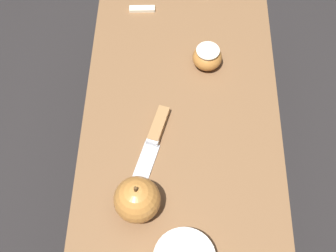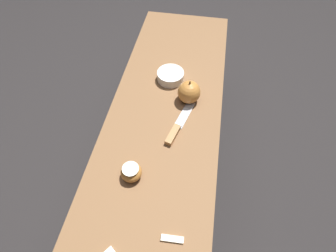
{
  "view_description": "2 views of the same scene",
  "coord_description": "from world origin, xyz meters",
  "px_view_note": "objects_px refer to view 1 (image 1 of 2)",
  "views": [
    {
      "loc": [
        0.4,
        -0.01,
        1.28
      ],
      "look_at": [
        -0.08,
        -0.03,
        0.47
      ],
      "focal_mm": 50.0,
      "sensor_mm": 36.0,
      "label": 1
    },
    {
      "loc": [
        -0.61,
        -0.12,
        1.2
      ],
      "look_at": [
        -0.08,
        -0.03,
        0.47
      ],
      "focal_mm": 28.0,
      "sensor_mm": 36.0,
      "label": 2
    }
  ],
  "objects_px": {
    "wooden_bench": "(180,185)",
    "knife": "(154,139)",
    "apple_whole": "(137,200)",
    "apple_cut": "(207,57)"
  },
  "relations": [
    {
      "from": "wooden_bench",
      "to": "knife",
      "type": "bearing_deg",
      "value": -138.91
    },
    {
      "from": "knife",
      "to": "apple_cut",
      "type": "relative_size",
      "value": 3.26
    },
    {
      "from": "wooden_bench",
      "to": "apple_whole",
      "type": "relative_size",
      "value": 13.78
    },
    {
      "from": "knife",
      "to": "apple_cut",
      "type": "distance_m",
      "value": 0.23
    },
    {
      "from": "wooden_bench",
      "to": "apple_cut",
      "type": "relative_size",
      "value": 20.36
    },
    {
      "from": "wooden_bench",
      "to": "apple_cut",
      "type": "distance_m",
      "value": 0.29
    },
    {
      "from": "wooden_bench",
      "to": "apple_whole",
      "type": "xyz_separation_m",
      "value": [
        0.08,
        -0.08,
        0.12
      ]
    },
    {
      "from": "knife",
      "to": "apple_whole",
      "type": "bearing_deg",
      "value": 6.27
    },
    {
      "from": "wooden_bench",
      "to": "knife",
      "type": "xyz_separation_m",
      "value": [
        -0.06,
        -0.06,
        0.09
      ]
    },
    {
      "from": "apple_cut",
      "to": "wooden_bench",
      "type": "bearing_deg",
      "value": -11.79
    }
  ]
}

